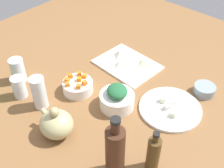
# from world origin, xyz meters

# --- Properties ---
(tabletop) EXTENTS (1.90, 1.90, 0.03)m
(tabletop) POSITION_xyz_m (0.00, 0.00, 0.01)
(tabletop) COLOR brown
(tabletop) RESTS_ON ground
(cutting_board) EXTENTS (0.31, 0.24, 0.01)m
(cutting_board) POSITION_xyz_m (0.08, -0.20, 0.03)
(cutting_board) COLOR white
(cutting_board) RESTS_ON tabletop
(plate_tofu) EXTENTS (0.26, 0.26, 0.01)m
(plate_tofu) POSITION_xyz_m (-0.25, -0.08, 0.04)
(plate_tofu) COLOR white
(plate_tofu) RESTS_ON tabletop
(bowl_greens) EXTENTS (0.14, 0.14, 0.06)m
(bowl_greens) POSITION_xyz_m (-0.07, 0.05, 0.06)
(bowl_greens) COLOR white
(bowl_greens) RESTS_ON tabletop
(bowl_carrots) EXTENTS (0.13, 0.13, 0.05)m
(bowl_carrots) POSITION_xyz_m (0.12, 0.09, 0.06)
(bowl_carrots) COLOR white
(bowl_carrots) RESTS_ON tabletop
(bowl_small_side) EXTENTS (0.09, 0.09, 0.04)m
(bowl_small_side) POSITION_xyz_m (-0.30, -0.27, 0.05)
(bowl_small_side) COLOR gray
(bowl_small_side) RESTS_ON tabletop
(teapot) EXTENTS (0.15, 0.12, 0.13)m
(teapot) POSITION_xyz_m (0.00, 0.31, 0.08)
(teapot) COLOR tan
(teapot) RESTS_ON tabletop
(bottle_1) EXTENTS (0.06, 0.06, 0.26)m
(bottle_1) POSITION_xyz_m (-0.27, 0.28, 0.14)
(bottle_1) COLOR #432617
(bottle_1) RESTS_ON tabletop
(bottle_2) EXTENTS (0.04, 0.04, 0.18)m
(bottle_2) POSITION_xyz_m (-0.35, 0.19, 0.11)
(bottle_2) COLOR #4D3619
(bottle_2) RESTS_ON tabletop
(drinking_glass_0) EXTENTS (0.06, 0.06, 0.15)m
(drinking_glass_0) POSITION_xyz_m (0.17, 0.26, 0.10)
(drinking_glass_0) COLOR white
(drinking_glass_0) RESTS_ON tabletop
(drinking_glass_1) EXTENTS (0.06, 0.06, 0.10)m
(drinking_glass_1) POSITION_xyz_m (0.28, 0.28, 0.08)
(drinking_glass_1) COLOR white
(drinking_glass_1) RESTS_ON tabletop
(drinking_glass_2) EXTENTS (0.06, 0.06, 0.12)m
(drinking_glass_2) POSITION_xyz_m (0.37, 0.22, 0.09)
(drinking_glass_2) COLOR white
(drinking_glass_2) RESTS_ON tabletop
(carrot_cube_0) EXTENTS (0.03, 0.03, 0.02)m
(carrot_cube_0) POSITION_xyz_m (0.09, 0.12, 0.09)
(carrot_cube_0) COLOR orange
(carrot_cube_0) RESTS_ON bowl_carrots
(carrot_cube_1) EXTENTS (0.03, 0.03, 0.02)m
(carrot_cube_1) POSITION_xyz_m (0.12, 0.08, 0.09)
(carrot_cube_1) COLOR orange
(carrot_cube_1) RESTS_ON bowl_carrots
(carrot_cube_2) EXTENTS (0.02, 0.02, 0.02)m
(carrot_cube_2) POSITION_xyz_m (0.13, 0.14, 0.09)
(carrot_cube_2) COLOR orange
(carrot_cube_2) RESTS_ON bowl_carrots
(carrot_cube_3) EXTENTS (0.02, 0.02, 0.02)m
(carrot_cube_3) POSITION_xyz_m (0.16, 0.09, 0.09)
(carrot_cube_3) COLOR orange
(carrot_cube_3) RESTS_ON bowl_carrots
(carrot_cube_4) EXTENTS (0.02, 0.02, 0.02)m
(carrot_cube_4) POSITION_xyz_m (0.12, 0.05, 0.09)
(carrot_cube_4) COLOR orange
(carrot_cube_4) RESTS_ON bowl_carrots
(carrot_cube_5) EXTENTS (0.02, 0.02, 0.02)m
(carrot_cube_5) POSITION_xyz_m (0.08, 0.08, 0.09)
(carrot_cube_5) COLOR orange
(carrot_cube_5) RESTS_ON bowl_carrots
(carrot_cube_6) EXTENTS (0.03, 0.03, 0.02)m
(carrot_cube_6) POSITION_xyz_m (0.15, 0.05, 0.09)
(carrot_cube_6) COLOR orange
(carrot_cube_6) RESTS_ON bowl_carrots
(carrot_cube_7) EXTENTS (0.02, 0.02, 0.02)m
(carrot_cube_7) POSITION_xyz_m (0.15, 0.12, 0.09)
(carrot_cube_7) COLOR orange
(carrot_cube_7) RESTS_ON bowl_carrots
(chopped_greens_mound) EXTENTS (0.13, 0.12, 0.04)m
(chopped_greens_mound) POSITION_xyz_m (-0.07, 0.05, 0.11)
(chopped_greens_mound) COLOR #236138
(chopped_greens_mound) RESTS_ON bowl_greens
(tofu_cube_0) EXTENTS (0.03, 0.03, 0.02)m
(tofu_cube_0) POSITION_xyz_m (-0.25, -0.10, 0.05)
(tofu_cube_0) COLOR silver
(tofu_cube_0) RESTS_ON plate_tofu
(tofu_cube_1) EXTENTS (0.02, 0.02, 0.02)m
(tofu_cube_1) POSITION_xyz_m (-0.28, -0.05, 0.05)
(tofu_cube_1) COLOR #E7F3CE
(tofu_cube_1) RESTS_ON plate_tofu
(tofu_cube_2) EXTENTS (0.03, 0.03, 0.02)m
(tofu_cube_2) POSITION_xyz_m (-0.24, -0.07, 0.05)
(tofu_cube_2) COLOR white
(tofu_cube_2) RESTS_ON plate_tofu
(tofu_cube_3) EXTENTS (0.03, 0.03, 0.02)m
(tofu_cube_3) POSITION_xyz_m (-0.20, -0.09, 0.05)
(tofu_cube_3) COLOR #EBF1C9
(tofu_cube_3) RESTS_ON plate_tofu
(dumpling_0) EXTENTS (0.05, 0.05, 0.03)m
(dumpling_0) POSITION_xyz_m (0.09, -0.16, 0.05)
(dumpling_0) COLOR beige
(dumpling_0) RESTS_ON cutting_board
(dumpling_1) EXTENTS (0.07, 0.07, 0.03)m
(dumpling_1) POSITION_xyz_m (0.15, -0.22, 0.06)
(dumpling_1) COLOR beige
(dumpling_1) RESTS_ON cutting_board
(dumpling_2) EXTENTS (0.05, 0.05, 0.03)m
(dumpling_2) POSITION_xyz_m (0.01, -0.24, 0.06)
(dumpling_2) COLOR beige
(dumpling_2) RESTS_ON cutting_board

